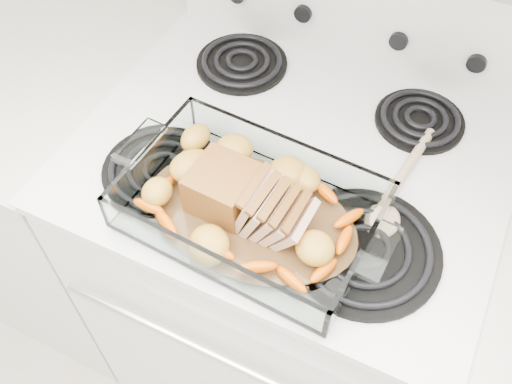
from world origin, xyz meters
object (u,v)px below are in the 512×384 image
at_px(counter_left, 69,180).
at_px(pork_roast, 239,197).
at_px(baking_dish, 251,211).
at_px(electric_range, 285,268).

xyz_separation_m(counter_left, pork_roast, (0.65, -0.19, 0.52)).
height_order(counter_left, baking_dish, baking_dish).
bearing_deg(pork_roast, baking_dish, -23.94).
xyz_separation_m(baking_dish, pork_roast, (-0.02, 0.00, 0.03)).
bearing_deg(electric_range, counter_left, -179.90).
distance_m(electric_range, baking_dish, 0.52).
height_order(counter_left, pork_roast, pork_roast).
xyz_separation_m(counter_left, baking_dish, (0.67, -0.19, 0.50)).
distance_m(counter_left, pork_roast, 0.85).
relative_size(counter_left, baking_dish, 2.34).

